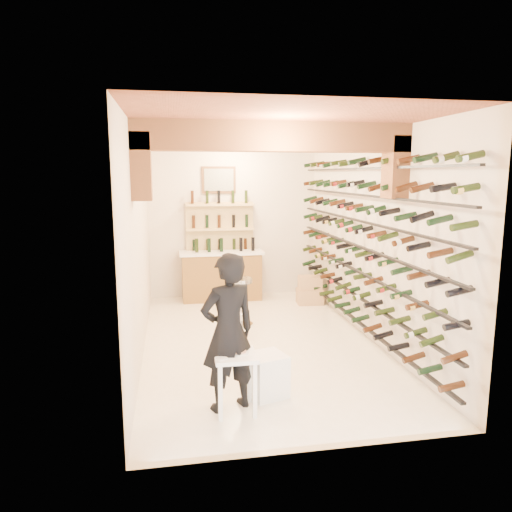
{
  "coord_description": "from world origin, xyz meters",
  "views": [
    {
      "loc": [
        -1.3,
        -6.93,
        2.56
      ],
      "look_at": [
        0.0,
        0.3,
        1.3
      ],
      "focal_mm": 33.39,
      "sensor_mm": 36.0,
      "label": 1
    }
  ],
  "objects_px": {
    "back_counter": "(222,274)",
    "chrome_barstool": "(240,298)",
    "white_stool": "(267,375)",
    "person": "(228,332)",
    "tasting_table": "(235,364)",
    "crate_lower": "(310,296)",
    "wine_rack": "(356,241)"
  },
  "relations": [
    {
      "from": "back_counter",
      "to": "person",
      "type": "relative_size",
      "value": 0.97
    },
    {
      "from": "back_counter",
      "to": "crate_lower",
      "type": "relative_size",
      "value": 3.35
    },
    {
      "from": "white_stool",
      "to": "crate_lower",
      "type": "xyz_separation_m",
      "value": [
        1.64,
        3.79,
        -0.1
      ]
    },
    {
      "from": "back_counter",
      "to": "white_stool",
      "type": "height_order",
      "value": "back_counter"
    },
    {
      "from": "white_stool",
      "to": "chrome_barstool",
      "type": "xyz_separation_m",
      "value": [
        0.08,
        2.66,
        0.23
      ]
    },
    {
      "from": "back_counter",
      "to": "tasting_table",
      "type": "height_order",
      "value": "back_counter"
    },
    {
      "from": "back_counter",
      "to": "chrome_barstool",
      "type": "height_order",
      "value": "back_counter"
    },
    {
      "from": "back_counter",
      "to": "crate_lower",
      "type": "height_order",
      "value": "back_counter"
    },
    {
      "from": "wine_rack",
      "to": "back_counter",
      "type": "xyz_separation_m",
      "value": [
        -1.83,
        2.65,
        -1.02
      ]
    },
    {
      "from": "tasting_table",
      "to": "chrome_barstool",
      "type": "xyz_separation_m",
      "value": [
        0.49,
        2.96,
        -0.06
      ]
    },
    {
      "from": "back_counter",
      "to": "tasting_table",
      "type": "bearing_deg",
      "value": -94.34
    },
    {
      "from": "person",
      "to": "chrome_barstool",
      "type": "distance_m",
      "value": 2.97
    },
    {
      "from": "back_counter",
      "to": "white_stool",
      "type": "distance_m",
      "value": 4.45
    },
    {
      "from": "crate_lower",
      "to": "wine_rack",
      "type": "bearing_deg",
      "value": -86.24
    },
    {
      "from": "person",
      "to": "chrome_barstool",
      "type": "height_order",
      "value": "person"
    },
    {
      "from": "wine_rack",
      "to": "chrome_barstool",
      "type": "relative_size",
      "value": 6.88
    },
    {
      "from": "back_counter",
      "to": "person",
      "type": "xyz_separation_m",
      "value": [
        -0.42,
        -4.67,
        0.34
      ]
    },
    {
      "from": "wine_rack",
      "to": "person",
      "type": "relative_size",
      "value": 3.26
    },
    {
      "from": "crate_lower",
      "to": "person",
      "type": "bearing_deg",
      "value": -117.84
    },
    {
      "from": "person",
      "to": "chrome_barstool",
      "type": "xyz_separation_m",
      "value": [
        0.55,
        2.89,
        -0.4
      ]
    },
    {
      "from": "tasting_table",
      "to": "person",
      "type": "height_order",
      "value": "person"
    },
    {
      "from": "back_counter",
      "to": "tasting_table",
      "type": "distance_m",
      "value": 4.76
    },
    {
      "from": "tasting_table",
      "to": "white_stool",
      "type": "relative_size",
      "value": 1.59
    },
    {
      "from": "chrome_barstool",
      "to": "tasting_table",
      "type": "bearing_deg",
      "value": -99.42
    },
    {
      "from": "white_stool",
      "to": "chrome_barstool",
      "type": "distance_m",
      "value": 2.67
    },
    {
      "from": "person",
      "to": "chrome_barstool",
      "type": "bearing_deg",
      "value": -120.56
    },
    {
      "from": "tasting_table",
      "to": "person",
      "type": "distance_m",
      "value": 0.35
    },
    {
      "from": "chrome_barstool",
      "to": "crate_lower",
      "type": "distance_m",
      "value": 1.96
    },
    {
      "from": "person",
      "to": "chrome_barstool",
      "type": "relative_size",
      "value": 2.11
    },
    {
      "from": "wine_rack",
      "to": "person",
      "type": "distance_m",
      "value": 3.1
    },
    {
      "from": "person",
      "to": "tasting_table",
      "type": "bearing_deg",
      "value": 109.53
    },
    {
      "from": "wine_rack",
      "to": "crate_lower",
      "type": "relative_size",
      "value": 11.23
    }
  ]
}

